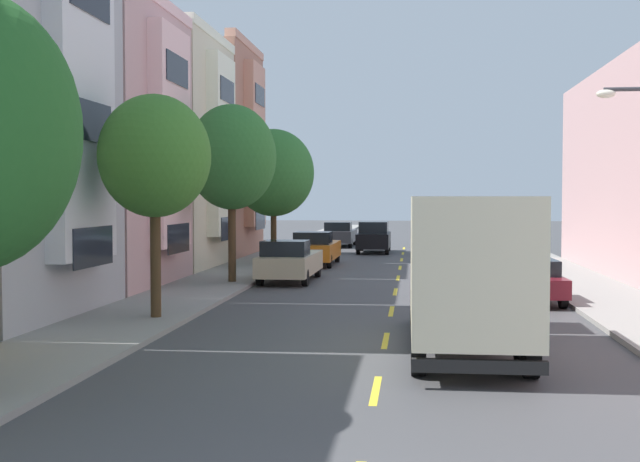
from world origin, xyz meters
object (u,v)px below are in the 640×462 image
Objects in this scene: street_tree_third at (232,157)px; parked_sedan_burgundy at (529,279)px; street_tree_farthest at (273,173)px; parked_pickup_champagne at (290,261)px; delivery_box_truck at (465,264)px; parked_suv_forest at (466,233)px; parked_pickup_orange at (316,249)px; parked_sedan_sky at (474,242)px; parked_hatchback_silver at (483,249)px; moving_black_sedan at (374,237)px; street_tree_second at (155,157)px; parked_pickup_charcoal at (340,235)px.

street_tree_third is 12.24m from parked_sedan_burgundy.
parked_pickup_champagne is (2.04, -7.86, -3.83)m from street_tree_farthest.
parked_suv_forest is (2.40, 37.37, -0.97)m from delivery_box_truck.
delivery_box_truck is at bearing -74.61° from parked_pickup_orange.
delivery_box_truck is 30.50m from parked_sedan_sky.
delivery_box_truck is 1.54× the size of parked_pickup_champagne.
parked_suv_forest is at bearing 90.02° from parked_hatchback_silver.
parked_pickup_orange reaches higher than parked_sedan_burgundy.
parked_suv_forest is at bearing 44.00° from moving_black_sedan.
street_tree_third is 1.30× the size of parked_pickup_champagne.
delivery_box_truck is 31.79m from moving_black_sedan.
parked_pickup_orange is at bearing 83.53° from street_tree_second.
moving_black_sedan is at bearing 64.46° from street_tree_farthest.
parked_hatchback_silver is (10.61, 11.37, -4.23)m from street_tree_third.
parked_pickup_orange is 1.11× the size of moving_black_sedan.
parked_pickup_charcoal is 16.06m from parked_hatchback_silver.
delivery_box_truck is 22.89m from parked_pickup_orange.
parked_suv_forest is at bearing 90.45° from parked_sedan_burgundy.
street_tree_second is 9.38m from street_tree_third.
delivery_box_truck is at bearing -80.49° from parked_pickup_charcoal.
street_tree_farthest reaches higher than moving_black_sedan.
parked_hatchback_silver is at bearing -57.28° from parked_pickup_charcoal.
delivery_box_truck is at bearing -106.72° from parked_sedan_burgundy.
parked_pickup_orange and parked_pickup_charcoal have the same top height.
street_tree_second is at bearing 158.60° from delivery_box_truck.
street_tree_second is at bearing -117.10° from parked_hatchback_silver.
delivery_box_truck is 37.46m from parked_suv_forest.
street_tree_third is at bearing -143.57° from parked_pickup_champagne.
parked_pickup_charcoal is (-6.27, 37.46, -1.13)m from delivery_box_truck.
parked_sedan_burgundy is 0.95× the size of moving_black_sedan.
street_tree_second is 1.35× the size of parked_sedan_sky.
street_tree_third is 0.84× the size of delivery_box_truck.
street_tree_third reaches higher than delivery_box_truck.
street_tree_second is at bearing -107.25° from parked_suv_forest.
delivery_box_truck is (8.20, -21.94, -2.70)m from street_tree_farthest.
street_tree_third is 1.53× the size of parked_sedan_sky.
street_tree_second is 1.51× the size of parked_hatchback_silver.
street_tree_second is at bearing -100.62° from parked_pickup_champagne.
delivery_box_truck is at bearing -21.40° from street_tree_second.
moving_black_sedan is at bearing 128.23° from parked_hatchback_silver.
parked_sedan_burgundy is at bearing 73.28° from delivery_box_truck.
delivery_box_truck is 1.54× the size of parked_pickup_orange.
street_tree_second is 1.15× the size of parked_pickup_orange.
parked_pickup_champagne is at bearing 79.38° from street_tree_second.
street_tree_third is at bearing -113.16° from parked_suv_forest.
parked_hatchback_silver is at bearing 10.69° from street_tree_farthest.
parked_sedan_burgundy is 30.06m from parked_pickup_charcoal.
street_tree_farthest reaches higher than parked_pickup_charcoal.
street_tree_farthest is (0.00, 18.73, 0.11)m from street_tree_second.
moving_black_sedan is (2.56, 17.49, 0.16)m from parked_pickup_champagne.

